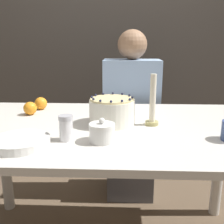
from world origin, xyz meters
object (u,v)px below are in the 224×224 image
(sugar_bowl, at_px, (101,132))
(sugar_shaker, at_px, (66,128))
(cake, at_px, (112,111))
(candle, at_px, (152,105))
(person_man_blue_shirt, at_px, (131,126))

(sugar_bowl, distance_m, sugar_shaker, 0.14)
(cake, distance_m, candle, 0.20)
(candle, bearing_deg, cake, 177.58)
(sugar_bowl, height_order, candle, candle)
(sugar_bowl, xyz_separation_m, sugar_shaker, (-0.14, 0.01, 0.01))
(cake, relative_size, sugar_shaker, 2.10)
(sugar_bowl, relative_size, candle, 0.43)
(sugar_bowl, xyz_separation_m, person_man_blue_shirt, (0.15, 0.88, -0.26))
(cake, relative_size, sugar_bowl, 2.09)
(cake, distance_m, sugar_shaker, 0.29)
(person_man_blue_shirt, bearing_deg, candle, 97.03)
(candle, relative_size, person_man_blue_shirt, 0.20)
(sugar_shaker, bearing_deg, candle, 31.22)
(sugar_bowl, bearing_deg, candle, 45.85)
(sugar_shaker, bearing_deg, cake, 52.84)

